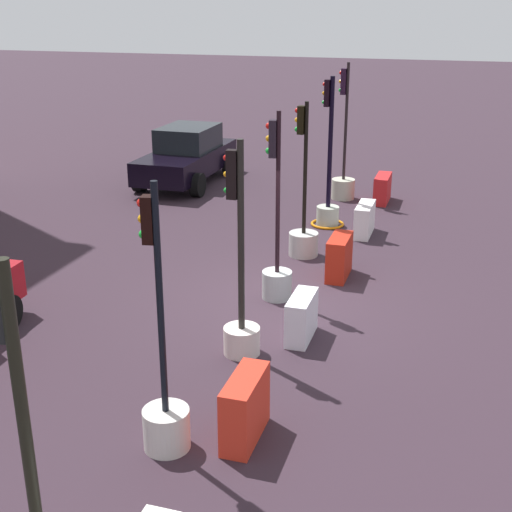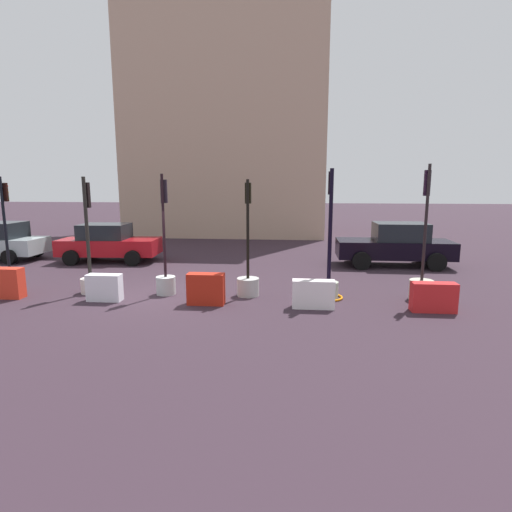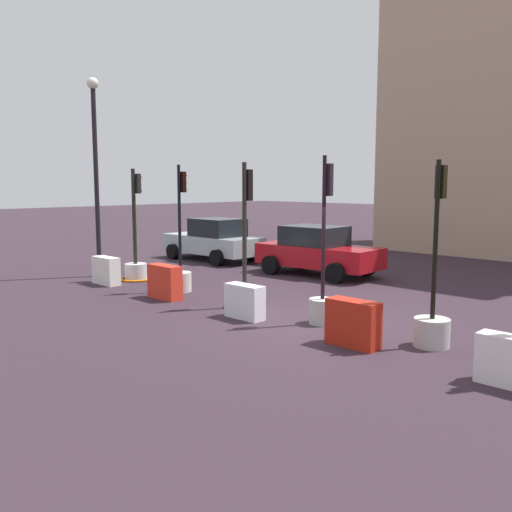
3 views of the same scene
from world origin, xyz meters
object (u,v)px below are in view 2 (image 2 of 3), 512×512
Objects in this scene: traffic_light_4 at (248,276)px; construction_barrier_5 at (433,297)px; construction_barrier_1 at (5,283)px; traffic_light_5 at (329,276)px; traffic_light_6 at (422,278)px; car_black_sedan at (395,245)px; traffic_light_1 at (10,270)px; car_red_compact at (109,243)px; construction_barrier_2 at (104,288)px; traffic_light_3 at (166,271)px; traffic_light_2 at (90,269)px; construction_barrier_4 at (313,294)px; construction_barrier_3 at (206,289)px.

traffic_light_4 is 5.09m from construction_barrier_5.
traffic_light_5 is at bearing 5.46° from construction_barrier_1.
traffic_light_6 reaches higher than car_black_sedan.
car_red_compact is at bearing 79.21° from traffic_light_1.
construction_barrier_5 is at bearing -93.80° from car_black_sedan.
car_black_sedan is at bearing 32.66° from construction_barrier_2.
traffic_light_4 is at bearing -36.43° from car_red_compact.
car_red_compact is at bearing 151.22° from traffic_light_5.
traffic_light_3 is 9.38m from car_black_sedan.
traffic_light_2 is 1.02× the size of traffic_light_4.
construction_barrier_4 is (1.88, -1.07, -0.21)m from traffic_light_4.
car_red_compact is (0.44, 5.78, 0.35)m from construction_barrier_1.
car_red_compact is (-8.90, 4.89, 0.13)m from traffic_light_5.
construction_barrier_1 is (0.49, -0.90, -0.18)m from traffic_light_1.
traffic_light_3 is at bearing 29.89° from construction_barrier_2.
car_black_sedan is (10.18, 5.20, 0.11)m from traffic_light_2.
traffic_light_1 reaches higher than car_black_sedan.
car_red_compact is at bearing 129.65° from traffic_light_3.
traffic_light_3 reaches higher than construction_barrier_4.
construction_barrier_1 is at bearing 179.21° from construction_barrier_4.
traffic_light_5 is 5.94m from car_black_sedan.
traffic_light_1 reaches higher than car_red_compact.
construction_barrier_2 is at bearing 178.75° from construction_barrier_3.
traffic_light_5 is (7.15, 0.10, -0.09)m from traffic_light_2.
traffic_light_3 is at bearing 146.90° from construction_barrier_3.
traffic_light_5 is 3.57× the size of construction_barrier_1.
traffic_light_3 is 7.46m from traffic_light_6.
car_black_sedan is at bearing 21.64° from traffic_light_1.
construction_barrier_4 is (9.36, -1.02, -0.24)m from traffic_light_1.
car_black_sedan is (12.86, 5.10, 0.24)m from traffic_light_1.
construction_barrier_2 is at bearing 179.17° from construction_barrier_5.
construction_barrier_5 is at bearing -7.64° from traffic_light_3.
traffic_light_6 reaches higher than car_red_compact.
construction_barrier_4 is (6.68, -0.92, -0.37)m from traffic_light_2.
traffic_light_1 is 12.46m from traffic_light_6.
construction_barrier_3 reaches higher than construction_barrier_2.
construction_barrier_1 is at bearing -94.38° from car_red_compact.
construction_barrier_5 is at bearing -27.18° from car_red_compact.
construction_barrier_3 is at bearing -12.93° from traffic_light_2.
traffic_light_5 is at bearing -120.64° from car_black_sedan.
car_black_sedan is (7.85, 5.13, 0.16)m from traffic_light_3.
traffic_light_1 is at bearing 171.48° from construction_barrier_3.
construction_barrier_5 is (11.96, -0.13, -0.06)m from construction_barrier_1.
traffic_light_3 reaches higher than traffic_light_4.
construction_barrier_3 is at bearing -135.70° from traffic_light_4.
traffic_light_6 is 0.85× the size of car_black_sedan.
traffic_light_5 is at bearing 8.05° from construction_barrier_2.
traffic_light_6 is 3.38× the size of construction_barrier_5.
construction_barrier_5 is (-0.01, -1.13, -0.24)m from traffic_light_6.
traffic_light_3 is at bearing -0.36° from traffic_light_1.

